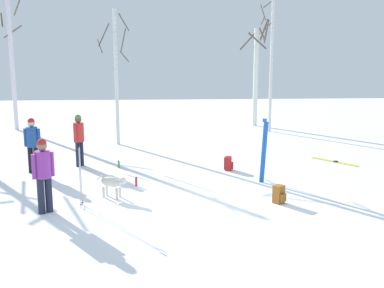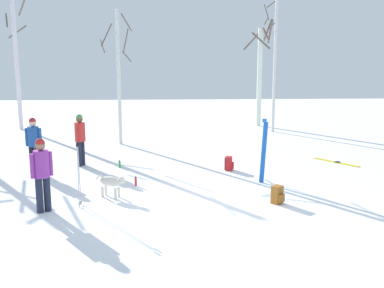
# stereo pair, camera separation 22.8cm
# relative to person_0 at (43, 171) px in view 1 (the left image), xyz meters

# --- Properties ---
(ground_plane) EXTENTS (60.00, 60.00, 0.00)m
(ground_plane) POSITION_rel_person_0_xyz_m (3.59, 0.31, -0.98)
(ground_plane) COLOR white
(person_0) EXTENTS (0.44, 0.35, 1.72)m
(person_0) POSITION_rel_person_0_xyz_m (0.00, 0.00, 0.00)
(person_0) COLOR #1E2338
(person_0) RESTS_ON ground_plane
(person_1) EXTENTS (0.52, 0.34, 1.72)m
(person_1) POSITION_rel_person_0_xyz_m (-1.27, 3.79, 0.00)
(person_1) COLOR black
(person_1) RESTS_ON ground_plane
(person_2) EXTENTS (0.34, 0.49, 1.72)m
(person_2) POSITION_rel_person_0_xyz_m (0.00, 4.60, 0.00)
(person_2) COLOR #1E2338
(person_2) RESTS_ON ground_plane
(dog) EXTENTS (0.82, 0.47, 0.57)m
(dog) POSITION_rel_person_0_xyz_m (1.43, 1.02, -0.59)
(dog) COLOR beige
(dog) RESTS_ON ground_plane
(ski_pair_planted_0) EXTENTS (0.21, 0.04, 1.84)m
(ski_pair_planted_0) POSITION_rel_person_0_xyz_m (5.56, 2.16, -0.07)
(ski_pair_planted_0) COLOR blue
(ski_pair_planted_0) RESTS_ON ground_plane
(ski_pair_lying_0) EXTENTS (1.17, 1.55, 0.05)m
(ski_pair_lying_0) POSITION_rel_person_0_xyz_m (8.62, 4.52, -0.97)
(ski_pair_lying_0) COLOR yellow
(ski_pair_lying_0) RESTS_ON ground_plane
(ski_poles_0) EXTENTS (0.07, 0.25, 1.55)m
(ski_poles_0) POSITION_rel_person_0_xyz_m (0.75, 0.38, -0.16)
(ski_poles_0) COLOR #B2B2BC
(ski_poles_0) RESTS_ON ground_plane
(backpack_0) EXTENTS (0.32, 0.30, 0.44)m
(backpack_0) POSITION_rel_person_0_xyz_m (4.80, 3.66, -0.77)
(backpack_0) COLOR red
(backpack_0) RESTS_ON ground_plane
(backpack_1) EXTENTS (0.34, 0.35, 0.44)m
(backpack_1) POSITION_rel_person_0_xyz_m (5.50, 0.28, -0.77)
(backpack_1) COLOR #99591E
(backpack_1) RESTS_ON ground_plane
(water_bottle_0) EXTENTS (0.07, 0.07, 0.26)m
(water_bottle_0) POSITION_rel_person_0_xyz_m (1.96, 2.04, -0.86)
(water_bottle_0) COLOR red
(water_bottle_0) RESTS_ON ground_plane
(water_bottle_1) EXTENTS (0.07, 0.07, 0.24)m
(water_bottle_1) POSITION_rel_person_0_xyz_m (1.30, 4.24, -0.87)
(water_bottle_1) COLOR green
(water_bottle_1) RESTS_ON ground_plane
(birch_tree_1) EXTENTS (1.13, 1.14, 7.47)m
(birch_tree_1) POSITION_rel_person_0_xyz_m (-4.54, 12.89, 2.88)
(birch_tree_1) COLOR silver
(birch_tree_1) RESTS_ON ground_plane
(birch_tree_2) EXTENTS (1.36, 1.42, 5.46)m
(birch_tree_2) POSITION_rel_person_0_xyz_m (0.91, 8.46, 1.92)
(birch_tree_2) COLOR silver
(birch_tree_2) RESTS_ON ground_plane
(birch_tree_3) EXTENTS (1.44, 1.45, 5.54)m
(birch_tree_3) POSITION_rel_person_0_xyz_m (7.80, 13.40, 1.86)
(birch_tree_3) COLOR silver
(birch_tree_3) RESTS_ON ground_plane
(birch_tree_4) EXTENTS (1.24, 1.28, 7.47)m
(birch_tree_4) POSITION_rel_person_0_xyz_m (8.05, 11.34, 2.92)
(birch_tree_4) COLOR silver
(birch_tree_4) RESTS_ON ground_plane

